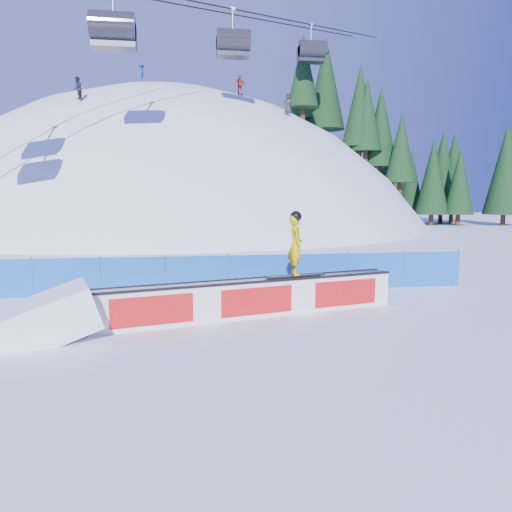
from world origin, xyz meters
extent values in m
plane|color=white|center=(0.00, 0.00, 0.00)|extent=(160.00, 160.00, 0.00)
sphere|color=white|center=(0.00, 42.00, -18.00)|extent=(64.00, 64.00, 64.00)
cylinder|color=#362315|center=(13.87, 38.52, 11.23)|extent=(0.50, 0.50, 1.40)
cone|color=black|center=(13.87, 38.52, 14.92)|extent=(2.72, 2.72, 6.18)
cylinder|color=#362315|center=(14.43, 40.77, 11.14)|extent=(0.50, 0.50, 1.40)
cone|color=black|center=(14.43, 40.77, 15.28)|extent=(3.12, 3.12, 7.08)
cylinder|color=#362315|center=(18.55, 45.09, 8.49)|extent=(0.50, 0.50, 1.40)
cone|color=black|center=(18.55, 45.09, 13.96)|extent=(4.28, 4.28, 9.72)
cylinder|color=#362315|center=(17.86, 45.74, 8.89)|extent=(0.50, 0.50, 1.40)
cone|color=black|center=(17.86, 45.74, 13.40)|extent=(3.44, 3.44, 7.83)
cylinder|color=#362315|center=(20.31, 41.70, 7.32)|extent=(0.50, 0.50, 1.40)
cone|color=black|center=(20.31, 41.70, 11.37)|extent=(3.03, 3.03, 6.89)
cylinder|color=#362315|center=(21.07, 43.96, 6.61)|extent=(0.50, 0.50, 1.40)
cone|color=black|center=(21.07, 43.96, 11.54)|extent=(3.82, 3.82, 8.67)
cylinder|color=#362315|center=(24.85, 42.51, 2.75)|extent=(0.50, 0.50, 1.40)
cone|color=black|center=(24.85, 42.51, 6.74)|extent=(2.98, 2.98, 6.77)
cylinder|color=#362315|center=(27.37, 39.79, 0.60)|extent=(0.50, 0.50, 1.40)
cone|color=black|center=(27.37, 39.79, 4.84)|extent=(3.20, 3.20, 7.27)
cylinder|color=#362315|center=(28.99, 40.83, 0.60)|extent=(0.50, 0.50, 1.40)
cone|color=black|center=(28.99, 40.83, 5.55)|extent=(3.83, 3.83, 8.70)
cylinder|color=#362315|center=(28.17, 42.70, 0.60)|extent=(0.50, 0.50, 1.40)
cone|color=black|center=(28.17, 42.70, 5.47)|extent=(3.75, 3.75, 8.53)
cylinder|color=#362315|center=(31.60, 44.42, 0.60)|extent=(0.50, 0.50, 1.40)
cone|color=black|center=(31.60, 44.42, 6.01)|extent=(4.24, 4.24, 9.63)
cylinder|color=#362315|center=(32.52, 40.84, 0.60)|extent=(0.50, 0.50, 1.40)
cone|color=black|center=(32.52, 40.84, 4.77)|extent=(3.14, 3.14, 7.14)
cylinder|color=#362315|center=(34.95, 44.25, 0.60)|extent=(0.50, 0.50, 1.40)
cone|color=black|center=(34.95, 44.25, 6.19)|extent=(4.39, 4.39, 9.98)
cylinder|color=#362315|center=(35.17, 40.79, 0.60)|extent=(0.50, 0.50, 1.40)
cone|color=black|center=(35.17, 40.79, 5.82)|extent=(4.07, 4.07, 9.24)
cube|color=blue|center=(0.00, 4.50, 0.60)|extent=(22.00, 0.03, 1.20)
cylinder|color=#3D486E|center=(-3.00, 4.50, 0.65)|extent=(0.05, 0.05, 1.30)
cylinder|color=#3D486E|center=(-1.00, 4.50, 0.65)|extent=(0.05, 0.05, 1.30)
cylinder|color=#3D486E|center=(1.00, 4.50, 0.65)|extent=(0.05, 0.05, 1.30)
cylinder|color=#3D486E|center=(3.00, 4.50, 0.65)|extent=(0.05, 0.05, 1.30)
cylinder|color=#3D486E|center=(5.00, 4.50, 0.65)|extent=(0.05, 0.05, 1.30)
cylinder|color=#3D486E|center=(7.00, 4.50, 0.65)|extent=(0.05, 0.05, 1.30)
cylinder|color=#3D486E|center=(9.00, 4.50, 0.65)|extent=(0.05, 0.05, 1.30)
cylinder|color=#3D486E|center=(11.00, 4.50, 0.65)|extent=(0.05, 0.05, 1.30)
cylinder|color=#24232A|center=(-2.00, 17.93, 12.36)|extent=(2.40, 1.50, 1.50)
cylinder|color=#24232A|center=(5.50, 26.13, 14.40)|extent=(2.40, 1.50, 1.50)
cylinder|color=#24232A|center=(13.75, 35.15, 16.64)|extent=(2.40, 1.50, 1.50)
cube|color=white|center=(3.32, 1.09, 0.46)|extent=(8.01, 2.65, 0.92)
cube|color=gray|center=(3.32, 1.09, 0.94)|extent=(7.94, 2.65, 0.04)
cube|color=black|center=(3.39, 0.83, 0.95)|extent=(7.89, 2.18, 0.06)
cube|color=black|center=(3.25, 1.35, 0.95)|extent=(7.89, 2.18, 0.06)
cube|color=red|center=(3.39, 0.84, 0.46)|extent=(7.49, 2.07, 0.69)
cube|color=red|center=(3.25, 1.35, 0.46)|extent=(7.49, 2.07, 0.69)
cube|color=black|center=(4.50, 1.41, 1.00)|extent=(1.67, 0.72, 0.03)
imported|color=#CFAF00|center=(4.50, 1.41, 1.81)|extent=(0.39, 0.59, 1.60)
sphere|color=black|center=(4.50, 1.41, 2.56)|extent=(0.30, 0.30, 0.30)
imported|color=black|center=(-5.91, 28.19, 11.08)|extent=(0.79, 0.92, 1.65)
imported|color=#B9331A|center=(6.66, 32.26, 12.57)|extent=(1.04, 0.68, 1.65)
imported|color=#1B30A7|center=(-1.86, 36.91, 14.36)|extent=(0.66, 1.09, 1.65)
imported|color=#252525|center=(10.60, 30.84, 10.88)|extent=(0.86, 0.61, 1.65)
camera|label=1|loc=(1.53, -11.37, 3.07)|focal=35.00mm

